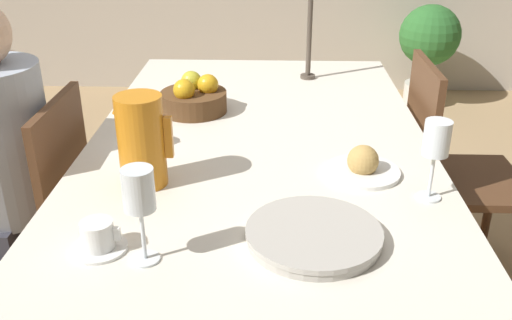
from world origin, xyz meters
TOP-DOWN VIEW (x-y plane):
  - dining_table at (0.00, 0.00)m, footprint 1.04×1.76m
  - chair_person_side at (-0.71, -0.12)m, footprint 0.42×0.42m
  - chair_opposite at (0.71, 0.31)m, footprint 0.42×0.42m
  - red_pitcher at (-0.29, -0.31)m, footprint 0.15×0.12m
  - wine_glass_water at (-0.22, -0.65)m, footprint 0.06×0.06m
  - wine_glass_juice at (0.43, -0.36)m, footprint 0.06×0.06m
  - teacup_near_person at (-0.32, -0.62)m, footprint 0.12×0.12m
  - teacup_across at (-0.34, -0.07)m, footprint 0.12×0.12m
  - serving_tray at (0.14, -0.57)m, footprint 0.30×0.30m
  - bread_plate at (0.29, -0.24)m, footprint 0.21×0.21m
  - fruit_bowl at (-0.23, 0.23)m, footprint 0.23×0.23m
  - candlestick_tall at (0.18, 0.62)m, footprint 0.06×0.06m
  - potted_plant at (1.12, 2.36)m, footprint 0.42×0.42m

SIDE VIEW (x-z plane):
  - potted_plant at x=1.12m, z-range 0.09..0.81m
  - chair_person_side at x=-0.71m, z-range 0.03..0.91m
  - chair_opposite at x=0.71m, z-range 0.03..0.91m
  - dining_table at x=0.00m, z-range 0.28..1.01m
  - serving_tray at x=0.14m, z-range 0.73..0.76m
  - bread_plate at x=0.29m, z-range 0.71..0.80m
  - teacup_near_person at x=-0.32m, z-range 0.72..0.79m
  - teacup_across at x=-0.34m, z-range 0.72..0.79m
  - fruit_bowl at x=-0.23m, z-range 0.71..0.84m
  - red_pitcher at x=-0.29m, z-range 0.73..0.97m
  - wine_glass_juice at x=0.43m, z-range 0.78..0.98m
  - wine_glass_water at x=-0.22m, z-range 0.78..0.99m
  - candlestick_tall at x=0.18m, z-range 0.69..1.09m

